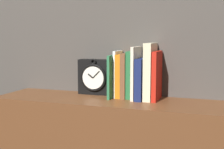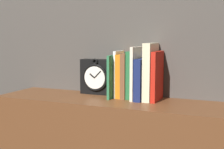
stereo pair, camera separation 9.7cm
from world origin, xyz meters
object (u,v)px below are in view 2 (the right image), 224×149
Objects in this scene: book_slot3_brown at (127,75)px; book_slot7_cream at (151,72)px; clock at (98,77)px; book_slot1_white at (119,74)px; book_slot0_green at (115,76)px; book_slot4_green at (133,75)px; book_slot2_orange at (122,76)px; book_slot8_red at (157,76)px; book_slot5_cream at (137,73)px; book_slot6_navy at (142,79)px.

book_slot3_brown is 0.82× the size of book_slot7_cream.
clock is 0.12m from book_slot1_white.
book_slot0_green is 0.96× the size of book_slot3_brown.
clock is at bearing 172.81° from book_slot4_green.
clock is 0.14m from book_slot2_orange.
book_slot2_orange is 0.05m from book_slot4_green.
book_slot1_white reaches higher than book_slot3_brown.
book_slot4_green is (0.03, 0.00, 0.00)m from book_slot3_brown.
book_slot4_green is at bearing 173.65° from book_slot8_red.
book_slot1_white is 0.17m from book_slot7_cream.
book_slot4_green reaches higher than book_slot2_orange.
book_slot6_navy is (0.03, -0.00, -0.03)m from book_slot5_cream.
clock is 0.96× the size of book_slot6_navy.
book_slot4_green is at bearing 147.94° from book_slot5_cream.
book_slot3_brown is at bearing -9.55° from clock.
book_slot8_red is at bearing 1.50° from book_slot5_cream.
book_slot2_orange is 1.09× the size of book_slot6_navy.
book_slot6_navy is at bearing -0.05° from book_slot0_green.
book_slot3_brown is at bearing -9.30° from book_slot2_orange.
book_slot0_green is at bearing -178.82° from book_slot8_red.
book_slot5_cream is 0.93× the size of book_slot7_cream.
book_slot1_white is at bearing 170.20° from book_slot6_navy.
book_slot2_orange is at bearing 174.17° from book_slot7_cream.
book_slot1_white is 1.07× the size of book_slot2_orange.
book_slot5_cream is at bearing 0.90° from book_slot0_green.
book_slot1_white reaches higher than book_slot2_orange.
book_slot5_cream reaches higher than book_slot1_white.
clock is at bearing 170.22° from book_slot6_navy.
book_slot1_white is 0.91× the size of book_slot5_cream.
book_slot7_cream is at bearing -5.83° from book_slot2_orange.
book_slot7_cream reaches higher than book_slot0_green.
book_slot1_white is at bearing 177.16° from book_slot4_green.
clock is 0.32m from book_slot8_red.
book_slot3_brown is at bearing 174.98° from book_slot7_cream.
book_slot0_green is 0.06m from book_slot3_brown.
book_slot6_navy is (0.25, -0.04, 0.01)m from clock.
book_slot5_cream is 0.04m from book_slot6_navy.
book_slot8_red is at bearing -5.06° from book_slot1_white.
book_slot4_green reaches higher than book_slot6_navy.
book_slot3_brown is at bearing 13.65° from book_slot0_green.
book_slot5_cream is at bearing -32.06° from book_slot4_green.
book_slot7_cream reaches higher than book_slot3_brown.
book_slot0_green is at bearing -179.10° from book_slot5_cream.
book_slot3_brown reaches higher than book_slot6_navy.
clock is 0.20m from book_slot4_green.
book_slot5_cream reaches higher than book_slot6_navy.
book_slot4_green is at bearing -2.84° from book_slot1_white.
book_slot6_navy is at bearing -3.90° from book_slot5_cream.
book_slot4_green is 0.03m from book_slot5_cream.
book_slot1_white is 0.02m from book_slot2_orange.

